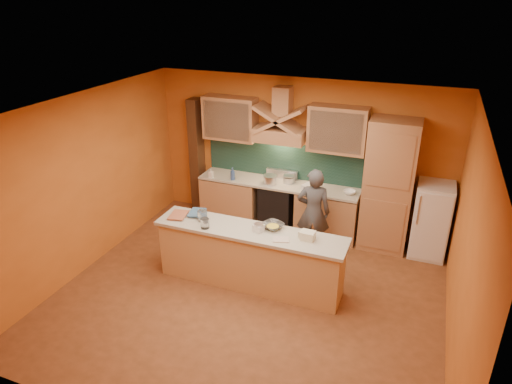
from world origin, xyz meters
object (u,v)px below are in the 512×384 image
at_px(stove, 278,205).
at_px(mixing_bowl, 273,226).
at_px(fridge, 431,220).
at_px(kitchen_scale, 259,228).
at_px(person, 313,212).

xyz_separation_m(stove, mixing_bowl, (0.50, -1.73, 0.53)).
relative_size(fridge, kitchen_scale, 9.87).
height_order(stove, mixing_bowl, mixing_bowl).
height_order(person, mixing_bowl, person).
distance_m(person, mixing_bowl, 1.14).
xyz_separation_m(person, mixing_bowl, (-0.35, -1.07, 0.21)).
bearing_deg(person, mixing_bowl, 61.70).
xyz_separation_m(kitchen_scale, mixing_bowl, (0.16, 0.17, -0.02)).
relative_size(stove, person, 0.58).
relative_size(fridge, person, 0.84).
xyz_separation_m(person, kitchen_scale, (-0.51, -1.24, 0.23)).
distance_m(fridge, mixing_bowl, 2.82).
relative_size(person, kitchen_scale, 11.68).
xyz_separation_m(fridge, kitchen_scale, (-2.36, -1.89, 0.35)).
bearing_deg(mixing_bowl, stove, 106.11).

